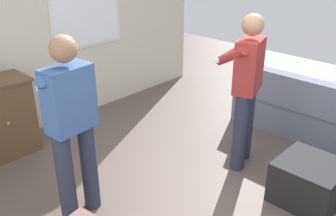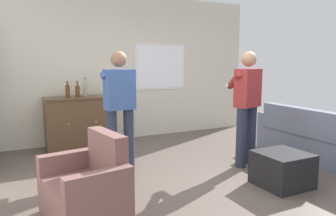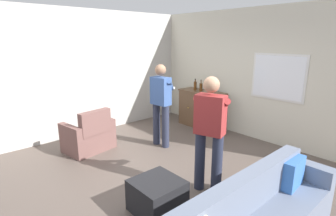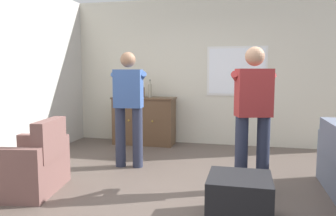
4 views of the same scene
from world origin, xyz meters
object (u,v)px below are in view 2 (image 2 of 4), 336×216
object	(u,v)px
bottle_liquor_amber	(68,91)
person_standing_left	(119,105)
couch	(330,144)
armchair	(87,191)
sideboard_cabinet	(80,122)
ottoman	(282,169)
bottle_wine_green	(78,91)
person_standing_right	(247,103)
bottle_spirits_clear	(85,89)

from	to	relation	value
bottle_liquor_amber	person_standing_left	distance (m)	1.55
couch	person_standing_left	distance (m)	3.13
armchair	sideboard_cabinet	distance (m)	2.80
sideboard_cabinet	armchair	bearing A→B (deg)	-100.27
ottoman	bottle_wine_green	bearing A→B (deg)	122.72
bottle_liquor_amber	person_standing_right	distance (m)	3.01
bottle_spirits_clear	ottoman	xyz separation A→B (m)	(1.75, -2.97, -0.84)
bottle_spirits_clear	ottoman	distance (m)	3.55
bottle_wine_green	couch	bearing A→B (deg)	-40.84
armchair	bottle_spirits_clear	distance (m)	2.93
couch	armchair	world-z (taller)	armchair
couch	person_standing_right	bearing A→B (deg)	151.47
armchair	couch	bearing A→B (deg)	0.85
couch	sideboard_cabinet	xyz separation A→B (m)	(-3.08, 2.70, 0.13)
couch	sideboard_cabinet	size ratio (longest dim) A/B	2.16
couch	bottle_wine_green	xyz separation A→B (m)	(-3.10, 2.68, 0.69)
sideboard_cabinet	bottle_spirits_clear	bearing A→B (deg)	2.76
armchair	ottoman	size ratio (longest dim) A/B	1.66
ottoman	person_standing_right	xyz separation A→B (m)	(0.12, 0.86, 0.73)
bottle_liquor_amber	person_standing_right	size ratio (longest dim) A/B	0.17
bottle_wine_green	bottle_liquor_amber	world-z (taller)	bottle_liquor_amber
bottle_wine_green	ottoman	bearing A→B (deg)	-57.28
person_standing_left	bottle_spirits_clear	bearing A→B (deg)	94.81
sideboard_cabinet	ottoman	world-z (taller)	sideboard_cabinet
sideboard_cabinet	bottle_liquor_amber	distance (m)	0.60
ottoman	couch	bearing A→B (deg)	12.31
couch	person_standing_left	xyz separation A→B (m)	(-2.83, 1.18, 0.61)
ottoman	person_standing_right	size ratio (longest dim) A/B	0.35
sideboard_cabinet	bottle_spirits_clear	world-z (taller)	bottle_spirits_clear
person_standing_right	bottle_liquor_amber	bearing A→B (deg)	136.57
person_standing_left	bottle_wine_green	bearing A→B (deg)	100.22
ottoman	person_standing_right	distance (m)	1.13
armchair	person_standing_right	bearing A→B (deg)	14.50
couch	bottle_wine_green	distance (m)	4.16
sideboard_cabinet	bottle_liquor_amber	bearing A→B (deg)	-168.55
bottle_wine_green	bottle_spirits_clear	distance (m)	0.15
sideboard_cabinet	bottle_wine_green	distance (m)	0.56
bottle_wine_green	ottoman	size ratio (longest dim) A/B	0.48
armchair	bottle_wine_green	world-z (taller)	bottle_wine_green
bottle_liquor_amber	person_standing_left	world-z (taller)	person_standing_left
armchair	sideboard_cabinet	xyz separation A→B (m)	(0.50, 2.75, 0.17)
person_standing_right	person_standing_left	bearing A→B (deg)	161.40
bottle_liquor_amber	ottoman	world-z (taller)	bottle_liquor_amber
bottle_spirits_clear	bottle_liquor_amber	bearing A→B (deg)	-171.85
bottle_liquor_amber	ottoman	size ratio (longest dim) A/B	0.48
sideboard_cabinet	person_standing_right	bearing A→B (deg)	-46.63
bottle_spirits_clear	person_standing_right	size ratio (longest dim) A/B	0.20
couch	sideboard_cabinet	distance (m)	4.10
person_standing_left	person_standing_right	bearing A→B (deg)	-18.60
person_standing_right	armchair	bearing A→B (deg)	-165.50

